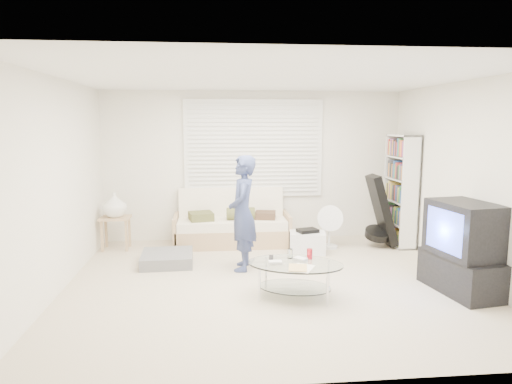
{
  "coord_description": "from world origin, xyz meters",
  "views": [
    {
      "loc": [
        -0.7,
        -5.42,
        1.97
      ],
      "look_at": [
        -0.15,
        0.3,
        1.1
      ],
      "focal_mm": 32.0,
      "sensor_mm": 36.0,
      "label": 1
    }
  ],
  "objects": [
    {
      "name": "ground",
      "position": [
        0.0,
        0.0,
        0.0
      ],
      "size": [
        5.0,
        5.0,
        0.0
      ],
      "primitive_type": "plane",
      "color": "#BCAB92",
      "rests_on": "ground"
    },
    {
      "name": "room_shell",
      "position": [
        0.0,
        0.48,
        1.63
      ],
      "size": [
        5.02,
        4.52,
        2.51
      ],
      "color": "silver",
      "rests_on": "ground"
    },
    {
      "name": "window_blinds",
      "position": [
        0.0,
        2.2,
        1.55
      ],
      "size": [
        2.32,
        0.08,
        1.62
      ],
      "color": "silver",
      "rests_on": "ground"
    },
    {
      "name": "futon_sofa",
      "position": [
        -0.39,
        1.87,
        0.3
      ],
      "size": [
        1.86,
        0.75,
        0.91
      ],
      "color": "tan",
      "rests_on": "ground"
    },
    {
      "name": "grey_floor_pillow",
      "position": [
        -1.35,
        0.9,
        0.08
      ],
      "size": [
        0.73,
        0.73,
        0.16
      ],
      "primitive_type": "cube",
      "rotation": [
        0.0,
        0.0,
        0.04
      ],
      "color": "slate",
      "rests_on": "ground"
    },
    {
      "name": "side_table",
      "position": [
        -2.22,
        1.75,
        0.67
      ],
      "size": [
        0.46,
        0.37,
        0.91
      ],
      "color": "tan",
      "rests_on": "ground"
    },
    {
      "name": "bookshelf",
      "position": [
        2.32,
        1.6,
        0.9
      ],
      "size": [
        0.28,
        0.75,
        1.79
      ],
      "color": "white",
      "rests_on": "ground"
    },
    {
      "name": "guitar_case",
      "position": [
        1.97,
        1.47,
        0.51
      ],
      "size": [
        0.48,
        0.43,
        1.14
      ],
      "color": "black",
      "rests_on": "ground"
    },
    {
      "name": "floor_fan",
      "position": [
        1.14,
        1.51,
        0.4
      ],
      "size": [
        0.43,
        0.28,
        0.69
      ],
      "color": "white",
      "rests_on": "ground"
    },
    {
      "name": "storage_bin",
      "position": [
        0.74,
        1.26,
        0.17
      ],
      "size": [
        0.59,
        0.45,
        0.37
      ],
      "color": "white",
      "rests_on": "ground"
    },
    {
      "name": "tv_unit",
      "position": [
        2.2,
        -0.52,
        0.52
      ],
      "size": [
        0.67,
        1.05,
        1.07
      ],
      "color": "black",
      "rests_on": "ground"
    },
    {
      "name": "coffee_table",
      "position": [
        0.22,
        -0.5,
        0.32
      ],
      "size": [
        1.23,
        0.96,
        0.52
      ],
      "color": "silver",
      "rests_on": "ground"
    },
    {
      "name": "standing_person",
      "position": [
        -0.3,
        0.57,
        0.78
      ],
      "size": [
        0.44,
        0.61,
        1.55
      ],
      "primitive_type": "imported",
      "rotation": [
        0.0,
        0.0,
        -1.69
      ],
      "color": "navy",
      "rests_on": "ground"
    }
  ]
}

